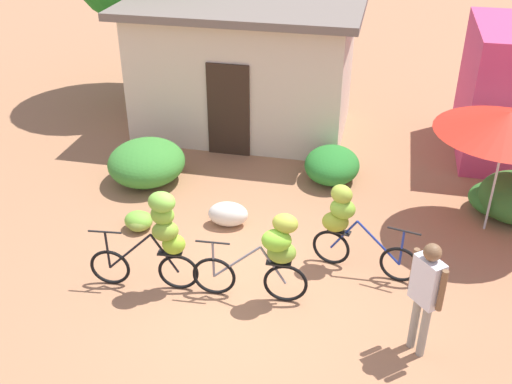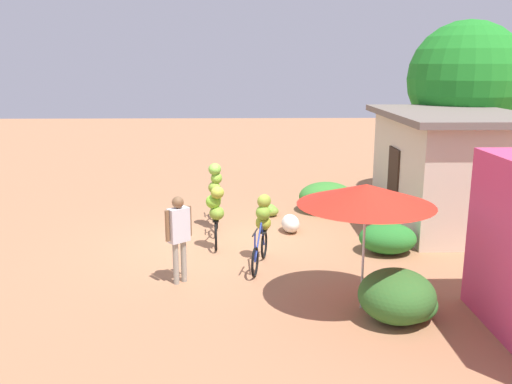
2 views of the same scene
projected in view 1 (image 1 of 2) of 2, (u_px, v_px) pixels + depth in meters
The scene contains 12 objects.
ground_plane at pixel (251, 293), 9.03m from camera, with size 60.00×60.00×0.00m, color #A6704D.
building_low at pixel (245, 66), 13.55m from camera, with size 5.11×3.38×2.92m.
hedge_bush_front_left at pixel (147, 162), 11.81m from camera, with size 1.50×1.57×0.83m, color #3B8731.
hedge_bush_front_right at pixel (332, 165), 11.89m from camera, with size 1.08×1.26×0.67m, color #297C2C.
hedge_bush_mid at pixel (504, 200), 10.85m from camera, with size 1.23×1.11×0.54m, color #31722B.
market_umbrella at pixel (508, 123), 9.52m from camera, with size 2.29×2.29×2.19m.
bicycle_leftmost at pixel (160, 234), 8.65m from camera, with size 1.66×0.43×1.67m.
bicycle_near_pile at pixel (271, 252), 8.48m from camera, with size 1.71×0.46×1.46m.
bicycle_center_loaded at pixel (347, 223), 9.18m from camera, with size 1.67×0.50×1.44m.
banana_pile_on_ground at pixel (139, 221), 10.45m from camera, with size 0.51×0.55×0.34m.
produce_sack at pixel (228, 214), 10.53m from camera, with size 0.70×0.44×0.44m, color silver.
person_vendor at pixel (426, 288), 7.50m from camera, with size 0.41×0.46×1.70m.
Camera 1 is at (1.60, -6.86, 5.86)m, focal length 42.35 mm.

